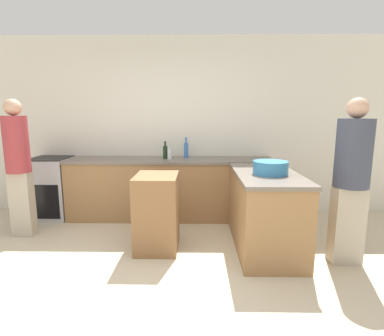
{
  "coord_description": "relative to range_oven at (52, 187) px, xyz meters",
  "views": [
    {
      "loc": [
        0.39,
        -2.34,
        1.53
      ],
      "look_at": [
        0.33,
        1.01,
        0.93
      ],
      "focal_mm": 28.0,
      "sensor_mm": 36.0,
      "label": 1
    }
  ],
  "objects": [
    {
      "name": "wine_bottle_dark",
      "position": [
        1.73,
        0.02,
        0.54
      ],
      "size": [
        0.07,
        0.07,
        0.26
      ],
      "color": "black",
      "rests_on": "counter_back"
    },
    {
      "name": "water_bottle_blue",
      "position": [
        2.04,
        0.11,
        0.56
      ],
      "size": [
        0.06,
        0.06,
        0.31
      ],
      "color": "#386BB7",
      "rests_on": "counter_back"
    },
    {
      "name": "counter_back",
      "position": [
        1.81,
        0.0,
        -0.0
      ],
      "size": [
        3.03,
        0.67,
        0.89
      ],
      "color": "olive",
      "rests_on": "ground_plane"
    },
    {
      "name": "counter_peninsula",
      "position": [
        2.99,
        -1.02,
        -0.0
      ],
      "size": [
        0.69,
        1.44,
        0.89
      ],
      "color": "olive",
      "rests_on": "ground_plane"
    },
    {
      "name": "island_table",
      "position": [
        1.74,
        -1.09,
        -0.02
      ],
      "size": [
        0.47,
        0.6,
        0.86
      ],
      "color": "brown",
      "rests_on": "ground_plane"
    },
    {
      "name": "vinegar_bottle_clear",
      "position": [
        1.8,
        -0.04,
        0.51
      ],
      "size": [
        0.06,
        0.06,
        0.18
      ],
      "color": "silver",
      "rests_on": "counter_back"
    },
    {
      "name": "mixing_bowl",
      "position": [
        3.0,
        -1.14,
        0.51
      ],
      "size": [
        0.38,
        0.38,
        0.14
      ],
      "color": "teal",
      "rests_on": "counter_peninsula"
    },
    {
      "name": "ground_plane",
      "position": [
        1.81,
        -2.03,
        -0.45
      ],
      "size": [
        14.0,
        14.0,
        0.0
      ],
      "primitive_type": "plane",
      "color": "beige"
    },
    {
      "name": "range_oven",
      "position": [
        0.0,
        0.0,
        0.0
      ],
      "size": [
        0.59,
        0.64,
        0.9
      ],
      "color": "#ADADB2",
      "rests_on": "ground_plane"
    },
    {
      "name": "person_at_peninsula",
      "position": [
        3.75,
        -1.41,
        0.47
      ],
      "size": [
        0.34,
        0.34,
        1.69
      ],
      "color": "#ADA38E",
      "rests_on": "ground_plane"
    },
    {
      "name": "person_by_range",
      "position": [
        -0.01,
        -0.75,
        0.5
      ],
      "size": [
        0.29,
        0.29,
        1.72
      ],
      "color": "#ADA38E",
      "rests_on": "ground_plane"
    },
    {
      "name": "wall_back",
      "position": [
        1.81,
        0.35,
        0.9
      ],
      "size": [
        8.0,
        0.06,
        2.7
      ],
      "color": "silver",
      "rests_on": "ground_plane"
    }
  ]
}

